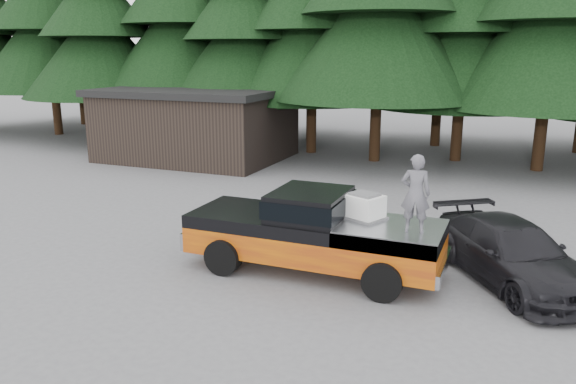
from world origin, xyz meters
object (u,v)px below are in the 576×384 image
at_px(pickup_truck, 314,244).
at_px(parked_car, 512,253).
at_px(man_on_bed, 416,193).
at_px(air_compressor, 364,208).
at_px(utility_building, 197,123).

relative_size(pickup_truck, parked_car, 1.30).
height_order(man_on_bed, parked_car, man_on_bed).
xyz_separation_m(air_compressor, parked_car, (3.16, 0.84, -0.92)).
height_order(air_compressor, utility_building, utility_building).
bearing_deg(parked_car, man_on_bed, 179.92).
distance_m(pickup_truck, air_compressor, 1.46).
height_order(pickup_truck, utility_building, utility_building).
bearing_deg(utility_building, man_on_bed, -43.41).
bearing_deg(man_on_bed, pickup_truck, -13.44).
bearing_deg(air_compressor, man_on_bed, 1.24).
relative_size(parked_car, utility_building, 0.55).
relative_size(pickup_truck, utility_building, 0.71).
relative_size(air_compressor, parked_car, 0.17).
bearing_deg(air_compressor, utility_building, 158.88).
height_order(parked_car, utility_building, utility_building).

